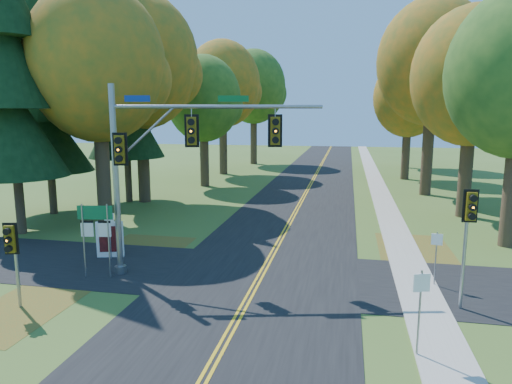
% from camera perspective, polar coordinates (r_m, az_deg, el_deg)
% --- Properties ---
extents(ground, '(160.00, 160.00, 0.00)m').
position_cam_1_polar(ground, '(17.55, -0.61, -12.56)').
color(ground, '#3D5C20').
rests_on(ground, ground).
extents(road_main, '(8.00, 160.00, 0.02)m').
position_cam_1_polar(road_main, '(17.54, -0.61, -12.53)').
color(road_main, black).
rests_on(road_main, ground).
extents(road_cross, '(60.00, 6.00, 0.02)m').
position_cam_1_polar(road_cross, '(19.37, 0.64, -10.33)').
color(road_cross, black).
rests_on(road_cross, ground).
extents(centerline_left, '(0.10, 160.00, 0.01)m').
position_cam_1_polar(centerline_left, '(17.56, -0.93, -12.46)').
color(centerline_left, gold).
rests_on(centerline_left, road_main).
extents(centerline_right, '(0.10, 160.00, 0.01)m').
position_cam_1_polar(centerline_right, '(17.52, -0.28, -12.51)').
color(centerline_right, gold).
rests_on(centerline_right, road_main).
extents(sidewalk_east, '(1.60, 160.00, 0.06)m').
position_cam_1_polar(sidewalk_east, '(17.43, 20.33, -13.25)').
color(sidewalk_east, '#9E998E').
rests_on(sidewalk_east, ground).
extents(leaf_patch_w_near, '(4.00, 6.00, 0.00)m').
position_cam_1_polar(leaf_patch_w_near, '(23.17, -14.52, -7.26)').
color(leaf_patch_w_near, brown).
rests_on(leaf_patch_w_near, ground).
extents(leaf_patch_e, '(3.50, 8.00, 0.00)m').
position_cam_1_polar(leaf_patch_e, '(23.12, 19.55, -7.56)').
color(leaf_patch_e, brown).
rests_on(leaf_patch_e, ground).
extents(leaf_patch_w_far, '(3.00, 5.00, 0.00)m').
position_cam_1_polar(leaf_patch_w_far, '(18.13, -27.39, -12.94)').
color(leaf_patch_w_far, brown).
rests_on(leaf_patch_w_far, ground).
extents(tree_w_a, '(8.00, 8.00, 14.15)m').
position_cam_1_polar(tree_w_a, '(29.26, -19.05, 14.78)').
color(tree_w_a, '#38281C').
rests_on(tree_w_a, ground).
extents(tree_w_b, '(8.60, 8.60, 15.38)m').
position_cam_1_polar(tree_w_b, '(35.72, -14.21, 15.43)').
color(tree_w_b, '#38281C').
rests_on(tree_w_b, ground).
extents(tree_e_b, '(7.60, 7.60, 13.33)m').
position_cam_1_polar(tree_e_b, '(32.43, 25.57, 12.79)').
color(tree_e_b, '#38281C').
rests_on(tree_e_b, ground).
extents(tree_w_c, '(6.80, 6.80, 11.91)m').
position_cam_1_polar(tree_w_c, '(42.38, -6.49, 11.44)').
color(tree_w_c, '#38281C').
rests_on(tree_w_c, ground).
extents(tree_e_c, '(8.80, 8.80, 15.79)m').
position_cam_1_polar(tree_e_c, '(40.29, 21.36, 14.81)').
color(tree_e_c, '#38281C').
rests_on(tree_e_c, ground).
extents(tree_w_d, '(8.20, 8.20, 14.56)m').
position_cam_1_polar(tree_w_d, '(50.98, -4.10, 13.25)').
color(tree_w_d, '#38281C').
rests_on(tree_w_d, ground).
extents(tree_e_d, '(7.00, 7.00, 12.32)m').
position_cam_1_polar(tree_e_d, '(49.12, 18.63, 11.11)').
color(tree_e_d, '#38281C').
rests_on(tree_e_d, ground).
extents(tree_w_e, '(8.40, 8.40, 14.97)m').
position_cam_1_polar(tree_w_e, '(61.30, -0.21, 12.96)').
color(tree_w_e, '#38281C').
rests_on(tree_w_e, ground).
extents(tree_e_e, '(7.80, 7.80, 13.74)m').
position_cam_1_polar(tree_e_e, '(59.93, 18.58, 11.69)').
color(tree_e_e, '#38281C').
rests_on(tree_e_e, ground).
extents(pine_a, '(5.60, 5.60, 19.48)m').
position_cam_1_polar(pine_a, '(28.37, -28.64, 13.70)').
color(pine_a, '#38281C').
rests_on(pine_a, ground).
extents(pine_b, '(5.60, 5.60, 17.31)m').
position_cam_1_polar(pine_b, '(33.17, -24.91, 11.47)').
color(pine_b, '#38281C').
rests_on(pine_b, ground).
extents(pine_c, '(5.60, 5.60, 20.56)m').
position_cam_1_polar(pine_c, '(35.96, -16.26, 14.22)').
color(pine_c, '#38281C').
rests_on(pine_c, ground).
extents(traffic_mast, '(8.45, 2.45, 7.84)m').
position_cam_1_polar(traffic_mast, '(18.84, -11.02, 4.64)').
color(traffic_mast, gray).
rests_on(traffic_mast, ground).
extents(east_signal_pole, '(0.49, 0.56, 4.23)m').
position_cam_1_polar(east_signal_pole, '(16.67, 25.07, -3.15)').
color(east_signal_pole, '#95979D').
rests_on(east_signal_pole, ground).
extents(ped_signal_pole, '(0.48, 0.56, 3.07)m').
position_cam_1_polar(ped_signal_pole, '(17.55, -28.22, -5.88)').
color(ped_signal_pole, '#94989C').
rests_on(ped_signal_pole, ground).
extents(route_sign_cluster, '(1.43, 0.27, 3.09)m').
position_cam_1_polar(route_sign_cluster, '(19.63, -19.42, -4.02)').
color(route_sign_cluster, gray).
rests_on(route_sign_cluster, ground).
extents(info_kiosk, '(1.24, 0.48, 1.71)m').
position_cam_1_polar(info_kiosk, '(22.49, -17.79, -5.69)').
color(info_kiosk, white).
rests_on(info_kiosk, ground).
extents(reg_sign_e_north, '(0.41, 0.12, 2.18)m').
position_cam_1_polar(reg_sign_e_north, '(19.11, 21.61, -6.65)').
color(reg_sign_e_north, gray).
rests_on(reg_sign_e_north, ground).
extents(reg_sign_e_south, '(0.46, 0.19, 2.49)m').
position_cam_1_polar(reg_sign_e_south, '(13.52, 19.87, -12.38)').
color(reg_sign_e_south, gray).
rests_on(reg_sign_e_south, ground).
extents(reg_sign_w, '(0.42, 0.14, 2.26)m').
position_cam_1_polar(reg_sign_w, '(22.04, -17.84, -4.15)').
color(reg_sign_w, gray).
rests_on(reg_sign_w, ground).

